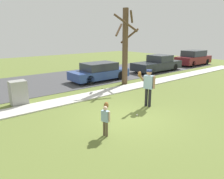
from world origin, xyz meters
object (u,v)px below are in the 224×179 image
(baseball, at_px, (137,115))
(parked_suv_maroon, at_px, (193,58))
(person_child, at_px, (106,116))
(street_tree_near, at_px, (125,45))
(parked_wagon_blue, at_px, (99,72))
(person_adult, at_px, (148,84))
(utility_cabinet, at_px, (18,93))
(parked_pickup_dark, at_px, (158,64))

(baseball, distance_m, parked_suv_maroon, 17.29)
(person_child, xyz_separation_m, street_tree_near, (5.65, 5.23, 1.96))
(baseball, relative_size, parked_suv_maroon, 0.02)
(parked_wagon_blue, bearing_deg, street_tree_near, 107.31)
(street_tree_near, bearing_deg, parked_suv_maroon, 9.42)
(person_adult, bearing_deg, parked_wagon_blue, -123.13)
(parked_wagon_blue, distance_m, parked_suv_maroon, 13.03)
(baseball, xyz_separation_m, parked_wagon_blue, (2.88, 6.79, 0.62))
(street_tree_near, distance_m, parked_suv_maroon, 12.68)
(parked_suv_maroon, bearing_deg, person_adult, 22.89)
(baseball, bearing_deg, utility_cabinet, 126.69)
(parked_pickup_dark, bearing_deg, baseball, 34.99)
(parked_suv_maroon, bearing_deg, utility_cabinet, 6.00)
(person_adult, distance_m, utility_cabinet, 6.32)
(parked_suv_maroon, bearing_deg, street_tree_near, 9.42)
(person_adult, bearing_deg, person_child, -0.33)
(person_adult, height_order, street_tree_near, street_tree_near)
(parked_pickup_dark, bearing_deg, parked_wagon_blue, -0.88)
(person_child, relative_size, utility_cabinet, 0.93)
(street_tree_near, height_order, parked_pickup_dark, street_tree_near)
(person_child, bearing_deg, baseball, -3.63)
(parked_suv_maroon, bearing_deg, baseball, 22.93)
(baseball, distance_m, utility_cabinet, 5.88)
(person_child, bearing_deg, parked_wagon_blue, 37.50)
(person_adult, height_order, person_child, person_adult)
(parked_wagon_blue, bearing_deg, parked_pickup_dark, 179.12)
(utility_cabinet, bearing_deg, street_tree_near, -0.11)
(person_child, relative_size, parked_wagon_blue, 0.25)
(person_child, distance_m, parked_pickup_dark, 13.73)
(person_adult, relative_size, parked_suv_maroon, 0.38)
(baseball, distance_m, parked_pickup_dark, 11.68)
(person_adult, bearing_deg, street_tree_near, -137.48)
(parked_wagon_blue, relative_size, parked_pickup_dark, 0.87)
(utility_cabinet, bearing_deg, parked_pickup_dark, 8.71)
(baseball, relative_size, parked_wagon_blue, 0.02)
(utility_cabinet, xyz_separation_m, parked_suv_maroon, (19.41, 2.04, 0.19))
(street_tree_near, relative_size, parked_pickup_dark, 0.97)
(person_adult, height_order, parked_wagon_blue, person_adult)
(street_tree_near, xyz_separation_m, parked_wagon_blue, (-0.66, 2.11, -2.02))
(parked_wagon_blue, height_order, parked_suv_maroon, parked_suv_maroon)
(utility_cabinet, xyz_separation_m, parked_wagon_blue, (6.38, 2.10, 0.06))
(person_child, distance_m, street_tree_near, 7.94)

